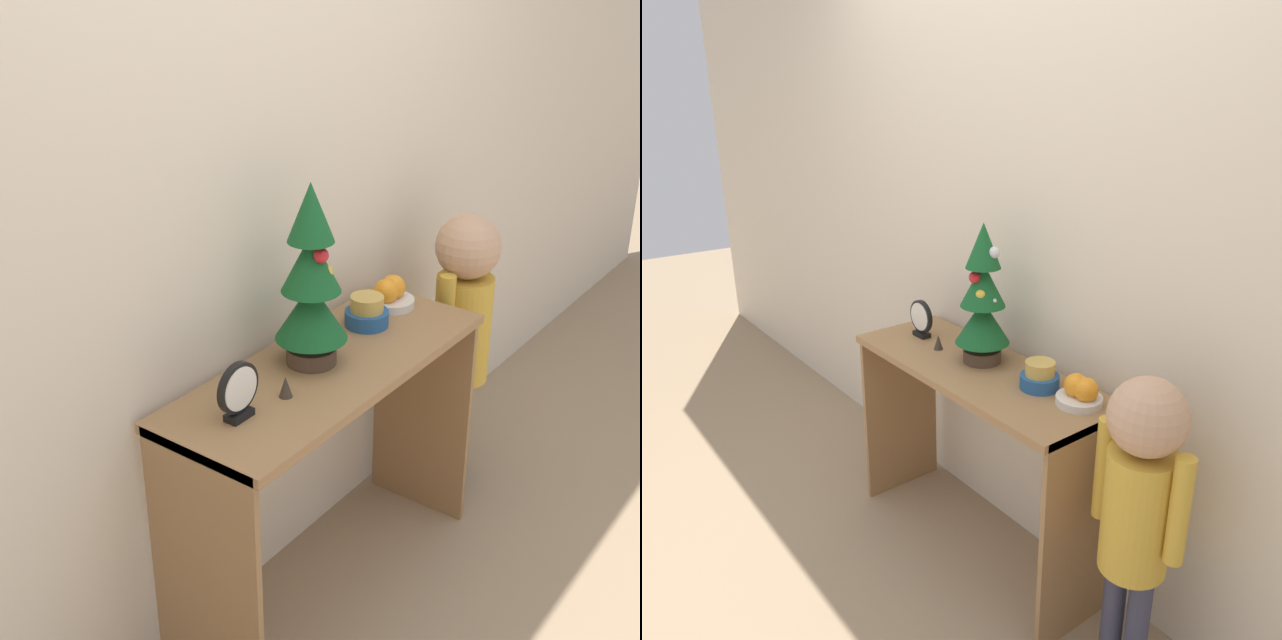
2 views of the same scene
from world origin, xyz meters
The scene contains 9 objects.
ground_plane centered at (0.00, 0.00, 0.00)m, with size 12.00×12.00×0.00m, color #997F60.
back_wall centered at (0.00, 0.46, 1.25)m, with size 7.00×0.05×2.50m, color beige.
console_table centered at (0.00, 0.21, 0.62)m, with size 1.13×0.41×0.82m.
mini_tree centered at (-0.03, 0.25, 1.07)m, with size 0.21×0.21×0.54m.
fruit_bowl centered at (0.44, 0.28, 0.86)m, with size 0.16×0.16×0.10m.
singing_bowl centered at (0.27, 0.26, 0.86)m, with size 0.14×0.14×0.10m.
desk_clock centered at (-0.38, 0.22, 0.89)m, with size 0.14×0.04×0.16m.
figurine centered at (-0.23, 0.19, 0.85)m, with size 0.04×0.04×0.06m.
child_figure centered at (0.77, 0.18, 0.69)m, with size 0.32×0.23×1.06m.
Camera 1 is at (-1.84, -1.12, 2.03)m, focal length 50.00 mm.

